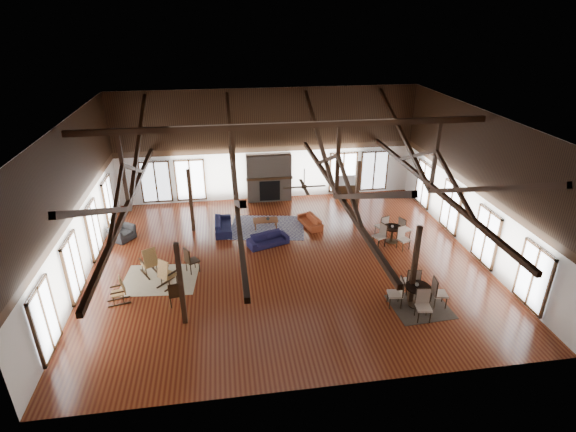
{
  "coord_description": "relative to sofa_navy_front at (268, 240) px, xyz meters",
  "views": [
    {
      "loc": [
        -2.36,
        -16.15,
        9.73
      ],
      "look_at": [
        0.2,
        1.0,
        1.61
      ],
      "focal_mm": 28.0,
      "sensor_mm": 36.0,
      "label": 1
    }
  ],
  "objects": [
    {
      "name": "ceiling",
      "position": [
        0.63,
        -1.51,
        5.73
      ],
      "size": [
        16.0,
        14.0,
        0.02
      ],
      "primitive_type": "cube",
      "color": "black",
      "rests_on": "wall_back"
    },
    {
      "name": "sofa_navy_left",
      "position": [
        -1.95,
        1.73,
        0.02
      ],
      "size": [
        1.95,
        0.76,
        0.57
      ],
      "primitive_type": "imported",
      "rotation": [
        0.0,
        0.0,
        1.57
      ],
      "color": "#131535",
      "rests_on": "floor"
    },
    {
      "name": "floor",
      "position": [
        0.63,
        -1.51,
        -0.27
      ],
      "size": [
        16.0,
        16.0,
        0.0
      ],
      "primitive_type": "plane",
      "color": "maroon",
      "rests_on": "ground"
    },
    {
      "name": "ceiling_fan",
      "position": [
        1.13,
        -2.51,
        3.47
      ],
      "size": [
        1.6,
        1.6,
        0.75
      ],
      "color": "black",
      "rests_on": "roof_truss"
    },
    {
      "name": "side_table_lamp",
      "position": [
        -6.97,
        1.84,
        0.16
      ],
      "size": [
        0.45,
        0.45,
        1.14
      ],
      "color": "black",
      "rests_on": "floor"
    },
    {
      "name": "sofa_orange",
      "position": [
        2.24,
        1.63,
        -0.02
      ],
      "size": [
        1.77,
        1.03,
        0.48
      ],
      "primitive_type": "imported",
      "rotation": [
        0.0,
        0.0,
        -1.32
      ],
      "color": "#963B1D",
      "rests_on": "floor"
    },
    {
      "name": "television",
      "position": [
        4.98,
        5.24,
        0.63
      ],
      "size": [
        1.03,
        0.17,
        0.59
      ],
      "primitive_type": "imported",
      "rotation": [
        0.0,
        0.0,
        -0.03
      ],
      "color": "#B2B2B2",
      "rests_on": "tv_console"
    },
    {
      "name": "fireplace",
      "position": [
        0.63,
        5.16,
        1.02
      ],
      "size": [
        2.5,
        0.69,
        2.6
      ],
      "color": "#736558",
      "rests_on": "floor"
    },
    {
      "name": "cup_far",
      "position": [
        5.55,
        -0.56,
        0.52
      ],
      "size": [
        0.15,
        0.15,
        0.09
      ],
      "primitive_type": "imported",
      "rotation": [
        0.0,
        0.0,
        -0.3
      ],
      "color": "#B2B2B2",
      "rests_on": "cafe_table_far"
    },
    {
      "name": "sofa_navy_front",
      "position": [
        0.0,
        0.0,
        0.0
      ],
      "size": [
        1.96,
        1.28,
        0.53
      ],
      "primitive_type": "imported",
      "rotation": [
        0.0,
        0.0,
        0.34
      ],
      "color": "#161334",
      "rests_on": "floor"
    },
    {
      "name": "armchair",
      "position": [
        -6.57,
        1.52,
        0.06
      ],
      "size": [
        1.28,
        1.31,
        0.65
      ],
      "primitive_type": "imported",
      "rotation": [
        0.0,
        0.0,
        0.95
      ],
      "color": "#272829",
      "rests_on": "floor"
    },
    {
      "name": "wall_back",
      "position": [
        0.63,
        5.49,
        2.73
      ],
      "size": [
        16.0,
        0.02,
        6.0
      ],
      "primitive_type": "cube",
      "color": "silver",
      "rests_on": "floor"
    },
    {
      "name": "rocking_chair_a",
      "position": [
        -4.88,
        -1.77,
        0.3
      ],
      "size": [
        0.89,
        1.06,
        1.21
      ],
      "rotation": [
        0.0,
        0.0,
        0.51
      ],
      "color": "olive",
      "rests_on": "floor"
    },
    {
      "name": "rocking_chair_c",
      "position": [
        -5.72,
        -3.47,
        0.21
      ],
      "size": [
        0.86,
        0.59,
        1.02
      ],
      "rotation": [
        0.0,
        0.0,
        1.81
      ],
      "color": "olive",
      "rests_on": "floor"
    },
    {
      "name": "rocking_chair_b",
      "position": [
        -4.17,
        -2.7,
        0.28
      ],
      "size": [
        0.95,
        0.99,
        1.16
      ],
      "rotation": [
        0.0,
        0.0,
        -0.72
      ],
      "color": "olive",
      "rests_on": "floor"
    },
    {
      "name": "rug_navy",
      "position": [
        0.15,
        1.75,
        -0.26
      ],
      "size": [
        3.89,
        3.17,
        0.01
      ],
      "primitive_type": "cube",
      "rotation": [
        0.0,
        0.0,
        -0.17
      ],
      "color": "#191A48",
      "rests_on": "floor"
    },
    {
      "name": "cafe_table_near",
      "position": [
        4.75,
        -5.26,
        0.28
      ],
      "size": [
        2.15,
        2.15,
        1.1
      ],
      "rotation": [
        0.0,
        0.0,
        -0.14
      ],
      "color": "black",
      "rests_on": "floor"
    },
    {
      "name": "vase",
      "position": [
        0.18,
        1.63,
        0.28
      ],
      "size": [
        0.22,
        0.22,
        0.18
      ],
      "primitive_type": "imported",
      "rotation": [
        0.0,
        0.0,
        -0.36
      ],
      "color": "#B2B2B2",
      "rests_on": "coffee_table"
    },
    {
      "name": "side_chair_a",
      "position": [
        -3.33,
        -1.83,
        0.38
      ],
      "size": [
        0.64,
        0.64,
        1.11
      ],
      "rotation": [
        0.0,
        0.0,
        -1.04
      ],
      "color": "black",
      "rests_on": "floor"
    },
    {
      "name": "cafe_table_far",
      "position": [
        5.58,
        -0.54,
        0.25
      ],
      "size": [
        2.0,
        2.0,
        1.03
      ],
      "rotation": [
        0.0,
        0.0,
        0.37
      ],
      "color": "black",
      "rests_on": "floor"
    },
    {
      "name": "cup_near",
      "position": [
        4.72,
        -5.21,
        0.58
      ],
      "size": [
        0.17,
        0.17,
        0.1
      ],
      "primitive_type": "imported",
      "rotation": [
        0.0,
        0.0,
        -0.35
      ],
      "color": "#B2B2B2",
      "rests_on": "cafe_table_near"
    },
    {
      "name": "wall_front",
      "position": [
        0.63,
        -8.51,
        2.73
      ],
      "size": [
        16.0,
        0.02,
        6.0
      ],
      "primitive_type": "cube",
      "color": "silver",
      "rests_on": "floor"
    },
    {
      "name": "roof_truss",
      "position": [
        0.63,
        -1.51,
        3.76
      ],
      "size": [
        15.6,
        14.07,
        3.14
      ],
      "color": "black",
      "rests_on": "wall_back"
    },
    {
      "name": "wall_left",
      "position": [
        -7.37,
        -1.51,
        2.73
      ],
      "size": [
        0.02,
        14.0,
        6.0
      ],
      "primitive_type": "cube",
      "color": "silver",
      "rests_on": "floor"
    },
    {
      "name": "coffee_table",
      "position": [
        0.06,
        1.7,
        0.13
      ],
      "size": [
        1.2,
        0.61,
        0.45
      ],
      "rotation": [
        0.0,
        0.0,
        -0.02
      ],
      "color": "brown",
      "rests_on": "floor"
    },
    {
      "name": "wall_right",
      "position": [
        8.63,
        -1.51,
        2.73
      ],
      "size": [
        0.02,
        14.0,
        6.0
      ],
      "primitive_type": "cube",
      "color": "silver",
      "rests_on": "floor"
    },
    {
      "name": "post_grid",
      "position": [
        0.63,
        -1.51,
        1.26
      ],
      "size": [
        8.16,
        7.16,
        3.05
      ],
      "color": "black",
      "rests_on": "floor"
    },
    {
      "name": "side_chair_b",
      "position": [
        -3.75,
        -4.03,
        0.3
      ],
      "size": [
        0.47,
        0.47,
        0.98
      ],
      "rotation": [
        0.0,
        0.0,
        0.16
      ],
      "color": "black",
      "rests_on": "floor"
    },
    {
      "name": "rug_dark",
      "position": [
        4.87,
        -5.36,
        -0.26
      ],
      "size": [
        2.09,
        1.92,
        0.01
      ],
      "primitive_type": "cube",
      "rotation": [
        0.0,
        0.0,
        0.06
      ],
      "color": "black",
      "rests_on": "floor"
    },
    {
      "name": "rug_tan",
      "position": [
        -4.5,
        -2.19,
        -0.26
      ],
      "size": [
        3.02,
        2.47,
        0.01
      ],
      "primitive_type": "cube",
      "rotation": [
        0.0,
        0.0,
        -0.09
      ],
      "color": "tan",
      "rests_on": "floor"
    },
    {
      "name": "tv_console",
      "position": [
        4.98,
        5.24,
        0.04
      ],
      "size": [
        1.21,
        0.45,
        0.61
      ],
      "primitive_type": "cube",
      "color": "black",
      "rests_on": "floor"
    }
  ]
}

